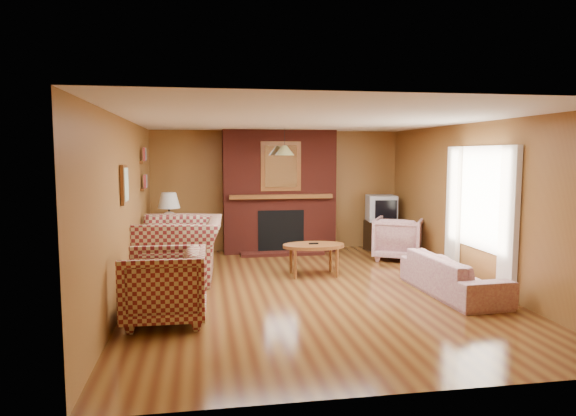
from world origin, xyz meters
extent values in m
plane|color=#4F2711|center=(0.00, 0.00, 0.00)|extent=(6.50, 6.50, 0.00)
plane|color=white|center=(0.00, 0.00, 2.40)|extent=(6.50, 6.50, 0.00)
plane|color=brown|center=(0.00, 3.25, 1.20)|extent=(6.50, 0.00, 6.50)
plane|color=brown|center=(0.00, -3.25, 1.20)|extent=(6.50, 0.00, 6.50)
plane|color=brown|center=(-2.50, 0.00, 1.20)|extent=(0.00, 6.50, 6.50)
plane|color=brown|center=(2.50, 0.00, 1.20)|extent=(0.00, 6.50, 6.50)
cube|color=#541A12|center=(0.00, 3.00, 1.20)|extent=(2.20, 0.50, 2.40)
cube|color=black|center=(0.00, 2.77, 0.45)|extent=(0.90, 0.06, 0.80)
cube|color=#541A12|center=(0.00, 2.60, 0.03)|extent=(1.60, 0.35, 0.06)
cube|color=brown|center=(0.00, 2.73, 1.12)|extent=(2.00, 0.18, 0.08)
cube|color=brown|center=(0.00, 2.76, 1.70)|extent=(0.78, 0.05, 0.95)
cube|color=white|center=(0.00, 2.73, 1.70)|extent=(0.62, 0.02, 0.80)
cube|color=beige|center=(2.44, -0.95, 1.05)|extent=(0.08, 0.35, 2.00)
cube|color=beige|center=(2.44, 0.55, 1.05)|extent=(0.08, 0.35, 2.00)
cube|color=white|center=(2.48, -0.20, 1.30)|extent=(0.03, 1.10, 1.50)
cube|color=brown|center=(-2.47, 1.90, 1.35)|extent=(0.06, 0.55, 0.04)
cube|color=brown|center=(-2.47, 1.90, 1.80)|extent=(0.06, 0.55, 0.04)
cube|color=brown|center=(-2.47, -0.30, 1.55)|extent=(0.04, 0.40, 0.50)
cube|color=white|center=(-2.44, -0.30, 1.55)|extent=(0.01, 0.32, 0.42)
cylinder|color=black|center=(0.00, 2.30, 2.22)|extent=(0.01, 0.01, 0.35)
cone|color=tan|center=(0.00, 2.30, 2.00)|extent=(0.36, 0.36, 0.18)
imported|color=maroon|center=(-1.85, 0.95, 0.48)|extent=(1.36, 1.53, 0.95)
imported|color=maroon|center=(-1.95, -1.10, 0.43)|extent=(0.96, 0.93, 0.85)
imported|color=beige|center=(1.90, -0.54, 0.27)|extent=(0.81, 1.88, 0.54)
imported|color=beige|center=(2.05, 1.83, 0.39)|extent=(1.15, 1.16, 0.78)
ellipsoid|color=brown|center=(0.23, 0.86, 0.48)|extent=(0.99, 0.62, 0.05)
cube|color=black|center=(0.23, 0.86, 0.52)|extent=(0.15, 0.05, 0.02)
cylinder|color=brown|center=(0.57, 1.06, 0.23)|extent=(0.05, 0.05, 0.45)
cylinder|color=brown|center=(-0.10, 1.06, 0.23)|extent=(0.05, 0.05, 0.45)
cylinder|color=brown|center=(0.57, 0.66, 0.23)|extent=(0.05, 0.05, 0.45)
cylinder|color=brown|center=(-0.10, 0.66, 0.23)|extent=(0.05, 0.05, 0.45)
cube|color=brown|center=(-2.10, 2.45, 0.29)|extent=(0.47, 0.47, 0.58)
sphere|color=white|center=(-2.10, 2.45, 0.74)|extent=(0.32, 0.32, 0.32)
cylinder|color=black|center=(-2.10, 2.45, 0.92)|extent=(0.03, 0.03, 0.10)
cone|color=silver|center=(-2.10, 2.45, 1.10)|extent=(0.40, 0.40, 0.28)
cube|color=black|center=(2.05, 2.80, 0.30)|extent=(0.59, 0.55, 0.59)
cube|color=#ABAEB3|center=(2.05, 2.80, 0.85)|extent=(0.63, 0.61, 0.51)
cube|color=black|center=(2.05, 2.52, 0.85)|extent=(0.43, 0.08, 0.37)
camera|label=1|loc=(-1.50, -7.01, 1.93)|focal=32.00mm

